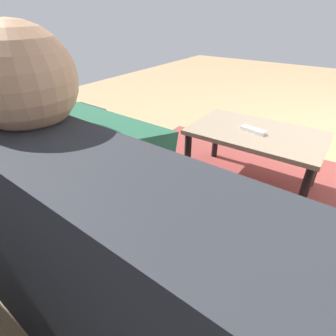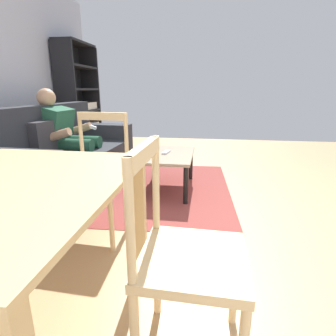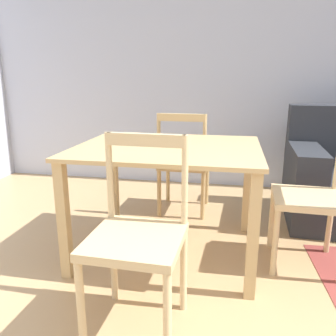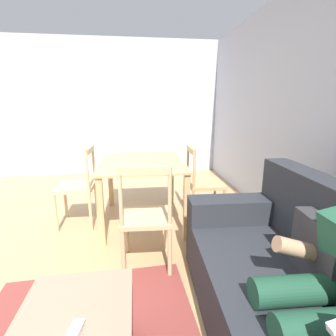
{
  "view_description": "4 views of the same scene",
  "coord_description": "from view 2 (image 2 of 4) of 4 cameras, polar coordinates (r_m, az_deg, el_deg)",
  "views": [
    {
      "loc": [
        0.52,
        2.74,
        1.14
      ],
      "look_at": [
        0.91,
        2.18,
        0.73
      ],
      "focal_mm": 28.24,
      "sensor_mm": 36.0,
      "label": 1
    },
    {
      "loc": [
        -1.94,
        0.61,
        1.11
      ],
      "look_at": [
        0.97,
        1.03,
        0.25
      ],
      "focal_mm": 28.8,
      "sensor_mm": 36.0,
      "label": 2
    },
    {
      "loc": [
        -0.61,
        -0.7,
        1.18
      ],
      "look_at": [
        -1.01,
        1.42,
        0.6
      ],
      "focal_mm": 36.26,
      "sensor_mm": 36.0,
      "label": 3
    },
    {
      "loc": [
        1.9,
        1.35,
        1.4
      ],
      "look_at": [
        -0.05,
        1.61,
        0.9
      ],
      "focal_mm": 26.96,
      "sensor_mm": 36.0,
      "label": 4
    }
  ],
  "objects": [
    {
      "name": "ground_plane",
      "position": [
        2.32,
        23.01,
        -13.86
      ],
      "size": [
        8.76,
        8.76,
        0.0
      ],
      "primitive_type": "plane",
      "color": "tan"
    },
    {
      "name": "couch",
      "position": [
        3.38,
        -21.12,
        1.91
      ],
      "size": [
        2.09,
        0.96,
        0.94
      ],
      "color": "#282B30",
      "rests_on": "ground_plane"
    },
    {
      "name": "person_lounging",
      "position": [
        3.44,
        -20.46,
        6.46
      ],
      "size": [
        0.6,
        0.89,
        1.13
      ],
      "color": "#23563D",
      "rests_on": "ground_plane"
    },
    {
      "name": "coffee_table",
      "position": [
        3.04,
        0.0,
        1.97
      ],
      "size": [
        0.87,
        0.55,
        0.42
      ],
      "color": "gray",
      "rests_on": "ground_plane"
    },
    {
      "name": "tv_remote",
      "position": [
        3.04,
        -0.37,
        3.38
      ],
      "size": [
        0.18,
        0.08,
        0.02
      ],
      "primitive_type": "cube",
      "rotation": [
        0.0,
        0.0,
        1.37
      ],
      "color": "white",
      "rests_on": "coffee_table"
    },
    {
      "name": "bookshelf",
      "position": [
        5.11,
        -18.12,
        11.05
      ],
      "size": [
        0.97,
        0.36,
        1.87
      ],
      "color": "black",
      "rests_on": "ground_plane"
    },
    {
      "name": "dining_table",
      "position": [
        1.32,
        -30.89,
        -7.3
      ],
      "size": [
        1.18,
        0.96,
        0.75
      ],
      "color": "tan",
      "rests_on": "ground_plane"
    },
    {
      "name": "dining_chair_facing_couch",
      "position": [
        2.12,
        -14.75,
        -2.26
      ],
      "size": [
        0.44,
        0.44,
        0.95
      ],
      "color": "#D1B27F",
      "rests_on": "ground_plane"
    },
    {
      "name": "dining_chair_by_doorway",
      "position": [
        1.13,
        3.74,
        -18.59
      ],
      "size": [
        0.43,
        0.43,
        0.92
      ],
      "color": "#D1B27F",
      "rests_on": "ground_plane"
    },
    {
      "name": "area_rug",
      "position": [
        3.15,
        0.0,
        -4.36
      ],
      "size": [
        2.07,
        1.5,
        0.01
      ],
      "primitive_type": "cube",
      "rotation": [
        0.0,
        0.0,
        0.05
      ],
      "color": "brown",
      "rests_on": "ground_plane"
    }
  ]
}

